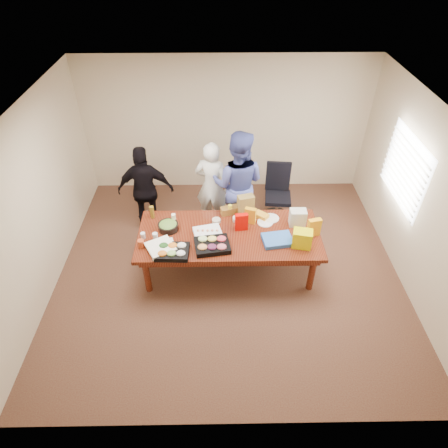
{
  "coord_description": "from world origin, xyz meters",
  "views": [
    {
      "loc": [
        -0.14,
        -4.48,
        4.63
      ],
      "look_at": [
        -0.08,
        0.1,
        0.86
      ],
      "focal_mm": 30.96,
      "sensor_mm": 36.0,
      "label": 1
    }
  ],
  "objects_px": {
    "conference_table": "(229,252)",
    "person_right": "(238,184)",
    "person_center": "(212,186)",
    "sheet_cake": "(208,233)",
    "salad_bowl": "(168,227)",
    "office_chair": "(278,196)"
  },
  "relations": [
    {
      "from": "sheet_cake",
      "to": "salad_bowl",
      "type": "bearing_deg",
      "value": 153.61
    },
    {
      "from": "person_center",
      "to": "person_right",
      "type": "relative_size",
      "value": 0.87
    },
    {
      "from": "conference_table",
      "to": "salad_bowl",
      "type": "height_order",
      "value": "salad_bowl"
    },
    {
      "from": "office_chair",
      "to": "person_center",
      "type": "bearing_deg",
      "value": -168.34
    },
    {
      "from": "person_right",
      "to": "salad_bowl",
      "type": "bearing_deg",
      "value": 52.29
    },
    {
      "from": "person_right",
      "to": "sheet_cake",
      "type": "bearing_deg",
      "value": 77.38
    },
    {
      "from": "office_chair",
      "to": "sheet_cake",
      "type": "distance_m",
      "value": 1.85
    },
    {
      "from": "office_chair",
      "to": "salad_bowl",
      "type": "height_order",
      "value": "office_chair"
    },
    {
      "from": "office_chair",
      "to": "person_center",
      "type": "distance_m",
      "value": 1.25
    },
    {
      "from": "sheet_cake",
      "to": "conference_table",
      "type": "bearing_deg",
      "value": -11.48
    },
    {
      "from": "conference_table",
      "to": "person_center",
      "type": "xyz_separation_m",
      "value": [
        -0.27,
        1.19,
        0.46
      ]
    },
    {
      "from": "conference_table",
      "to": "person_right",
      "type": "height_order",
      "value": "person_right"
    },
    {
      "from": "person_right",
      "to": "salad_bowl",
      "type": "height_order",
      "value": "person_right"
    },
    {
      "from": "conference_table",
      "to": "salad_bowl",
      "type": "bearing_deg",
      "value": 172.43
    },
    {
      "from": "conference_table",
      "to": "salad_bowl",
      "type": "distance_m",
      "value": 1.04
    },
    {
      "from": "office_chair",
      "to": "person_right",
      "type": "relative_size",
      "value": 0.55
    },
    {
      "from": "person_center",
      "to": "salad_bowl",
      "type": "height_order",
      "value": "person_center"
    },
    {
      "from": "person_center",
      "to": "sheet_cake",
      "type": "relative_size",
      "value": 4.08
    },
    {
      "from": "sheet_cake",
      "to": "salad_bowl",
      "type": "height_order",
      "value": "salad_bowl"
    },
    {
      "from": "office_chair",
      "to": "person_right",
      "type": "height_order",
      "value": "person_right"
    },
    {
      "from": "conference_table",
      "to": "office_chair",
      "type": "relative_size",
      "value": 2.64
    },
    {
      "from": "person_right",
      "to": "sheet_cake",
      "type": "relative_size",
      "value": 4.71
    }
  ]
}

